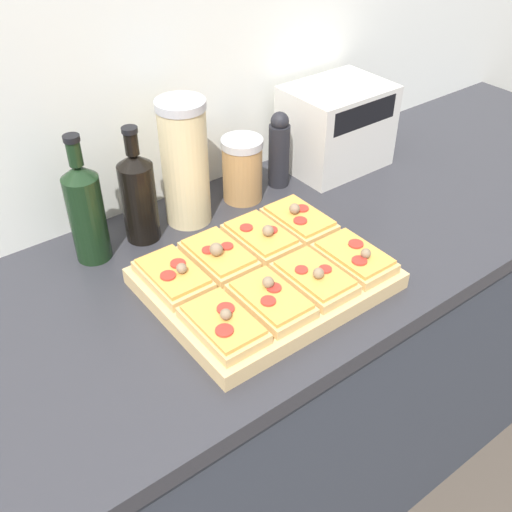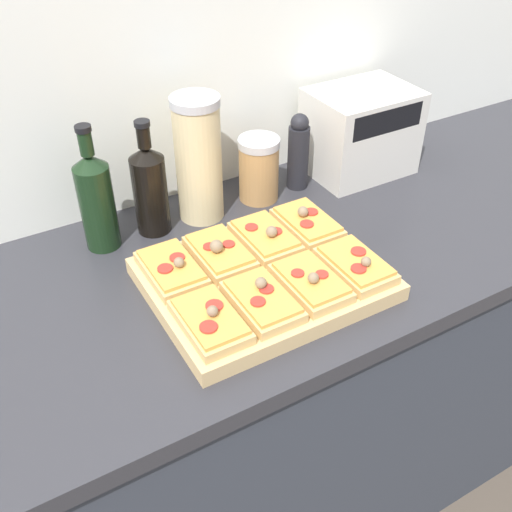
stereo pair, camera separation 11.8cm
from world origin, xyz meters
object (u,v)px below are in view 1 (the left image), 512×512
Objects in this scene: olive_oil_bottle at (86,211)px; grain_jar_short at (242,169)px; grain_jar_tall at (185,163)px; toaster_oven at (336,127)px; cutting_board at (265,278)px; wine_bottle at (138,195)px; pepper_mill at (279,150)px.

grain_jar_short is at bearing 0.00° from olive_oil_bottle.
toaster_oven is at bearing -0.80° from grain_jar_tall.
cutting_board is 1.53× the size of grain_jar_tall.
wine_bottle is 0.57m from toaster_oven.
cutting_board is 1.58× the size of olive_oil_bottle.
pepper_mill is at bearing 0.00° from olive_oil_bottle.
olive_oil_bottle is 1.00× the size of toaster_oven.
olive_oil_bottle is 0.97× the size of grain_jar_tall.
grain_jar_tall is 1.84× the size of grain_jar_short.
wine_bottle is 0.12m from grain_jar_tall.
olive_oil_bottle is at bearing 180.00° from grain_jar_tall.
wine_bottle is at bearing 179.37° from toaster_oven.
wine_bottle is 1.68× the size of grain_jar_short.
pepper_mill is (0.26, 0.00, -0.05)m from grain_jar_tall.
grain_jar_tall is at bearing 180.00° from pepper_mill.
toaster_oven is at bearing -0.63° from wine_bottle.
cutting_board is 0.33m from wine_bottle.
pepper_mill reaches higher than grain_jar_short.
pepper_mill reaches higher than cutting_board.
pepper_mill is at bearing 0.00° from grain_jar_short.
pepper_mill is (0.50, 0.00, -0.02)m from olive_oil_bottle.
wine_bottle is 1.36× the size of pepper_mill.
olive_oil_bottle is at bearing 179.48° from toaster_oven.
grain_jar_short is (0.39, 0.00, -0.04)m from olive_oil_bottle.
toaster_oven is at bearing -1.21° from grain_jar_short.
cutting_board is 2.82× the size of grain_jar_short.
grain_jar_tall is at bearing 179.20° from toaster_oven.
olive_oil_bottle is (-0.23, 0.29, 0.10)m from cutting_board.
wine_bottle is (-0.11, 0.29, 0.09)m from cutting_board.
cutting_board is at bearing -132.68° from pepper_mill.
wine_bottle is 0.27m from grain_jar_short.
toaster_oven is at bearing -0.52° from olive_oil_bottle.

